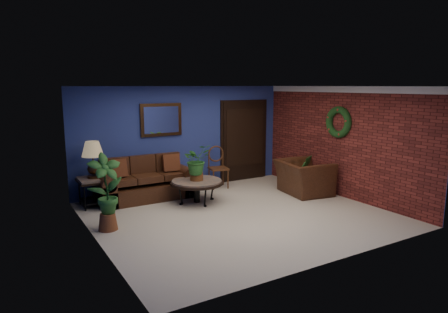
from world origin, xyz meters
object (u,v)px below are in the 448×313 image
table_lamp (93,155)px  side_chair (217,164)px  coffee_table (197,183)px  sofa (145,184)px  end_table (94,184)px  armchair (303,177)px

table_lamp → side_chair: table_lamp is taller
side_chair → coffee_table: bearing=-127.0°
sofa → side_chair: bearing=1.3°
coffee_table → side_chair: size_ratio=1.12×
coffee_table → side_chair: bearing=41.6°
end_table → table_lamp: 0.62m
end_table → table_lamp: bearing=135.0°
coffee_table → side_chair: side_chair is taller
end_table → table_lamp: size_ratio=0.89×
end_table → table_lamp: (-0.00, 0.00, 0.62)m
coffee_table → table_lamp: size_ratio=1.54×
sofa → end_table: size_ratio=3.20×
table_lamp → armchair: bearing=-18.7°
sofa → coffee_table: size_ratio=1.86×
table_lamp → armchair: table_lamp is taller
table_lamp → side_chair: 3.07m
table_lamp → armchair: (4.45, -1.51, -0.70)m
coffee_table → armchair: (2.48, -0.64, -0.05)m
sofa → coffee_table: bearing=-46.1°
armchair → side_chair: bearing=50.6°
coffee_table → armchair: size_ratio=0.96×
coffee_table → armchair: 2.56m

